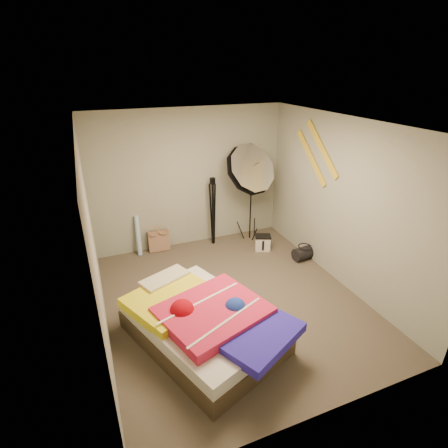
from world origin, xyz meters
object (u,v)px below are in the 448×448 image
tote_bag (159,241)px  bed (203,322)px  camera_tripod (213,207)px  duffel_bag (304,253)px  photo_umbrella (249,170)px  camera_case (263,243)px  wrapping_roll (138,236)px

tote_bag → bed: 2.50m
tote_bag → camera_tripod: camera_tripod is taller
duffel_bag → photo_umbrella: bearing=118.8°
camera_case → camera_tripod: bearing=164.9°
tote_bag → bed: bearing=-87.3°
wrapping_roll → photo_umbrella: size_ratio=0.36×
bed → duffel_bag: bearing=28.2°
photo_umbrella → wrapping_roll: bearing=170.7°
tote_bag → wrapping_roll: (-0.36, 0.00, 0.17)m
bed → camera_tripod: bearing=67.0°
camera_case → duffel_bag: 0.77m
tote_bag → camera_case: size_ratio=1.42×
tote_bag → wrapping_roll: bearing=-177.6°
camera_tripod → bed: bearing=-113.0°
tote_bag → duffel_bag: tote_bag is taller
camera_case → duffel_bag: bearing=-25.3°
tote_bag → photo_umbrella: (1.63, -0.33, 1.24)m
wrapping_roll → bed: size_ratio=0.32×
duffel_bag → camera_tripod: 1.83m
wrapping_roll → photo_umbrella: bearing=-9.3°
wrapping_roll → duffel_bag: 2.95m
wrapping_roll → camera_case: (2.13, -0.70, -0.23)m
wrapping_roll → camera_case: wrapping_roll is taller
bed → photo_umbrella: size_ratio=1.12×
bed → photo_umbrella: 2.94m
bed → photo_umbrella: (1.62, 2.17, 1.15)m
tote_bag → camera_tripod: size_ratio=0.29×
camera_case → photo_umbrella: photo_umbrella is taller
tote_bag → photo_umbrella: size_ratio=0.19×
photo_umbrella → camera_tripod: size_ratio=1.52×
camera_case → wrapping_roll: bearing=-175.5°
camera_tripod → wrapping_roll: bearing=175.0°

